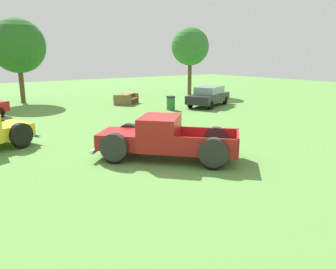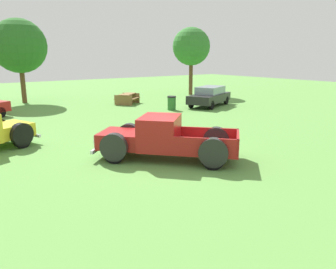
{
  "view_description": "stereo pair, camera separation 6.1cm",
  "coord_description": "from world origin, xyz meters",
  "views": [
    {
      "loc": [
        -6.76,
        -9.29,
        3.62
      ],
      "look_at": [
        -0.06,
        -0.14,
        0.9
      ],
      "focal_mm": 35.24,
      "sensor_mm": 36.0,
      "label": 1
    },
    {
      "loc": [
        -6.71,
        -9.32,
        3.62
      ],
      "look_at": [
        -0.06,
        -0.14,
        0.9
      ],
      "focal_mm": 35.24,
      "sensor_mm": 36.0,
      "label": 2
    }
  ],
  "objects": [
    {
      "name": "ground_plane",
      "position": [
        0.0,
        0.0,
        0.0
      ],
      "size": [
        80.0,
        80.0,
        0.0
      ],
      "primitive_type": "plane",
      "color": "#5B9342"
    },
    {
      "name": "pickup_truck_foreground",
      "position": [
        -0.3,
        0.12,
        0.73
      ],
      "size": [
        4.72,
        4.89,
        1.54
      ],
      "color": "maroon",
      "rests_on": "ground_plane"
    },
    {
      "name": "sedan_distant_b",
      "position": [
        9.93,
        8.42,
        0.75
      ],
      "size": [
        4.6,
        3.33,
        1.42
      ],
      "color": "black",
      "rests_on": "ground_plane"
    },
    {
      "name": "picnic_table",
      "position": [
        5.56,
        12.92,
        0.49
      ],
      "size": [
        2.33,
        2.28,
        0.78
      ],
      "color": "olive",
      "rests_on": "ground_plane"
    },
    {
      "name": "trash_can",
      "position": [
        6.59,
        8.59,
        0.48
      ],
      "size": [
        0.59,
        0.59,
        0.95
      ],
      "color": "#2D6B2D",
      "rests_on": "ground_plane"
    },
    {
      "name": "oak_tree_east",
      "position": [
        -0.68,
        18.25,
        4.33
      ],
      "size": [
        4.09,
        4.09,
        6.38
      ],
      "color": "brown",
      "rests_on": "ground_plane"
    },
    {
      "name": "oak_tree_west",
      "position": [
        13.51,
        14.89,
        4.42
      ],
      "size": [
        3.47,
        3.47,
        6.18
      ],
      "color": "brown",
      "rests_on": "ground_plane"
    }
  ]
}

